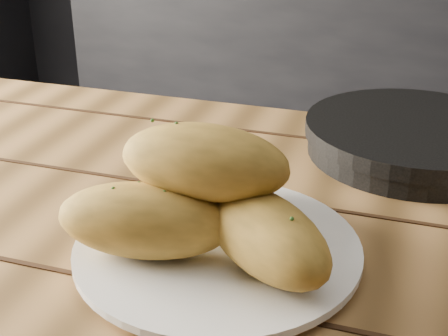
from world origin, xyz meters
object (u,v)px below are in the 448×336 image
at_px(table, 258,325).
at_px(bread_rolls, 210,200).
at_px(plate, 218,250).
at_px(skillet, 417,138).

height_order(table, bread_rolls, bread_rolls).
xyz_separation_m(table, bread_rolls, (-0.04, -0.04, 0.17)).
bearing_deg(plate, table, 42.67).
distance_m(plate, skillet, 0.37).
distance_m(table, skillet, 0.34).
height_order(table, plate, plate).
xyz_separation_m(plate, skillet, (0.17, 0.32, 0.01)).
distance_m(table, plate, 0.12).
xyz_separation_m(bread_rolls, skillet, (0.18, 0.33, -0.04)).
distance_m(bread_rolls, skillet, 0.37).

